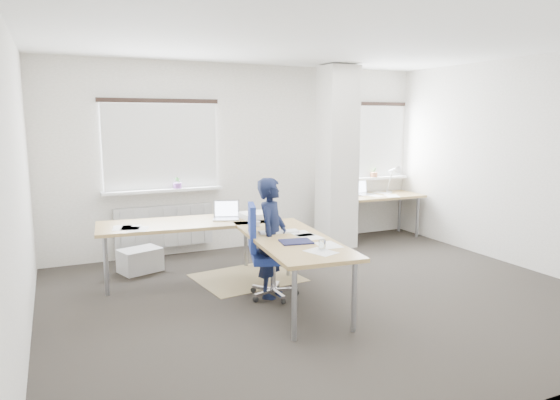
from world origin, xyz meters
name	(u,v)px	position (x,y,z in m)	size (l,w,h in m)	color
ground	(325,296)	(0.00, 0.00, 0.00)	(6.00, 6.00, 0.00)	black
room_shell	(321,140)	(0.18, 0.45, 1.75)	(6.04, 5.04, 2.82)	beige
floor_mat	(247,278)	(-0.57, 0.98, 0.00)	(1.23, 1.04, 0.01)	olive
white_crate	(140,260)	(-1.75, 1.82, 0.15)	(0.51, 0.36, 0.31)	white
desk_main	(236,232)	(-0.83, 0.63, 0.69)	(2.41, 2.81, 0.96)	olive
desk_side	(380,197)	(2.25, 2.13, 0.69)	(1.42, 0.74, 1.22)	olive
task_chair	(270,272)	(-0.58, 0.23, 0.30)	(0.60, 0.59, 1.07)	navy
person	(272,237)	(-0.53, 0.29, 0.67)	(0.49, 0.32, 1.35)	black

